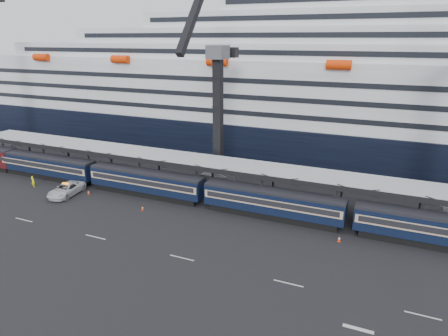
# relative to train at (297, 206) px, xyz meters

# --- Properties ---
(ground) EXTENTS (260.00, 260.00, 0.00)m
(ground) POSITION_rel_train_xyz_m (4.65, -10.00, -2.20)
(ground) COLOR black
(ground) RESTS_ON ground
(lane_markings) EXTENTS (111.00, 4.27, 0.02)m
(lane_markings) POSITION_rel_train_xyz_m (12.80, -15.23, -2.19)
(lane_markings) COLOR beige
(lane_markings) RESTS_ON ground
(train) EXTENTS (133.05, 3.00, 4.05)m
(train) POSITION_rel_train_xyz_m (0.00, 0.00, 0.00)
(train) COLOR black
(train) RESTS_ON ground
(canopy) EXTENTS (130.00, 6.25, 5.53)m
(canopy) POSITION_rel_train_xyz_m (4.65, 4.00, 3.05)
(canopy) COLOR #A2A5AA
(canopy) RESTS_ON ground
(cruise_ship) EXTENTS (214.09, 28.84, 34.00)m
(cruise_ship) POSITION_rel_train_xyz_m (3.57, 35.99, 10.14)
(cruise_ship) COLOR black
(cruise_ship) RESTS_ON ground
(crane_dark_near) EXTENTS (4.50, 17.75, 35.08)m
(crane_dark_near) POSITION_rel_train_xyz_m (-15.35, 8.59, 9.73)
(crane_dark_near) COLOR #484B4F
(crane_dark_near) RESTS_ON ground
(pickup_truck) EXTENTS (3.88, 6.94, 1.83)m
(pickup_truck) POSITION_rel_train_xyz_m (-34.62, -4.97, -1.28)
(pickup_truck) COLOR silver
(pickup_truck) RESTS_ON ground
(worker) EXTENTS (0.73, 0.55, 1.83)m
(worker) POSITION_rel_train_xyz_m (-42.25, -4.37, -1.29)
(worker) COLOR #F9FF0D
(worker) RESTS_ON ground
(traffic_cone_a) EXTENTS (0.39, 0.39, 0.78)m
(traffic_cone_a) POSITION_rel_train_xyz_m (-33.88, -4.77, -1.82)
(traffic_cone_a) COLOR #EA3607
(traffic_cone_a) RESTS_ON ground
(traffic_cone_b) EXTENTS (0.34, 0.34, 0.68)m
(traffic_cone_b) POSITION_rel_train_xyz_m (-31.82, -3.33, -1.86)
(traffic_cone_b) COLOR #EA3607
(traffic_cone_b) RESTS_ON ground
(traffic_cone_c) EXTENTS (0.34, 0.34, 0.68)m
(traffic_cone_c) POSITION_rel_train_xyz_m (-20.69, -5.03, -1.87)
(traffic_cone_c) COLOR #EA3607
(traffic_cone_c) RESTS_ON ground
(traffic_cone_d) EXTENTS (0.37, 0.37, 0.75)m
(traffic_cone_d) POSITION_rel_train_xyz_m (5.95, -3.28, -1.83)
(traffic_cone_d) COLOR #EA3607
(traffic_cone_d) RESTS_ON ground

